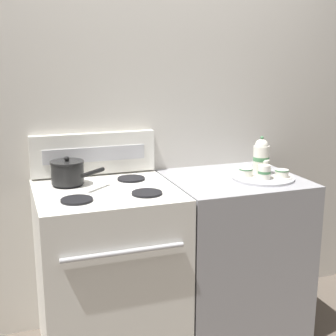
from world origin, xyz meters
TOP-DOWN VIEW (x-y plane):
  - ground_plane at (0.00, 0.00)m, footprint 6.00×6.00m
  - wall_back at (0.00, 0.36)m, footprint 6.00×0.05m
  - stove at (-0.37, -0.00)m, footprint 0.73×0.71m
  - control_panel at (-0.37, 0.31)m, footprint 0.72×0.05m
  - side_counter at (0.37, 0.00)m, footprint 0.74×0.68m
  - saucepan at (-0.55, 0.15)m, footprint 0.28×0.28m
  - serving_tray at (0.51, -0.08)m, footprint 0.35×0.35m
  - teapot at (0.53, -0.03)m, footprint 0.09×0.15m
  - teacup_left at (0.42, -0.05)m, footprint 0.12×0.12m
  - teacup_right at (0.59, -0.14)m, footprint 0.12×0.12m
  - creamer_jug at (0.49, -0.13)m, footprint 0.07×0.07m

SIDE VIEW (x-z plane):
  - ground_plane at x=0.00m, z-range 0.00..0.00m
  - side_counter at x=0.37m, z-range 0.00..0.94m
  - stove at x=-0.37m, z-range 0.00..0.94m
  - serving_tray at x=0.51m, z-range 0.94..0.95m
  - teacup_left at x=0.42m, z-range 0.95..1.00m
  - teacup_right at x=0.59m, z-range 0.95..1.00m
  - creamer_jug at x=0.49m, z-range 0.95..1.03m
  - saucepan at x=-0.55m, z-range 0.94..1.08m
  - teapot at x=0.53m, z-range 0.94..1.16m
  - control_panel at x=-0.37m, z-range 0.95..1.19m
  - wall_back at x=0.00m, z-range 0.00..2.20m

